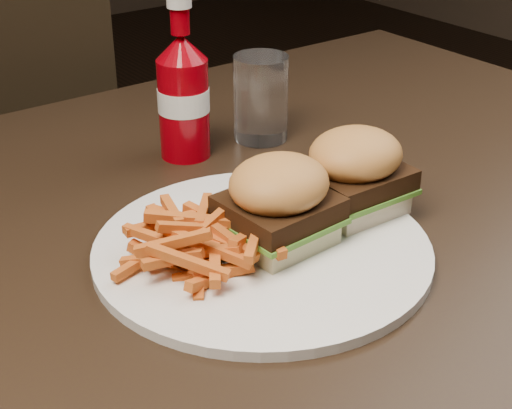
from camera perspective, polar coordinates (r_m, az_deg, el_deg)
dining_table at (r=0.88m, az=-0.71°, el=-0.52°), size 1.20×0.80×0.04m
plate at (r=0.76m, az=0.45°, el=-3.30°), size 0.33×0.33×0.01m
sandwich_half_a at (r=0.75m, az=1.64°, el=-2.00°), size 0.09×0.09×0.02m
sandwich_half_b at (r=0.82m, az=7.05°, el=0.35°), size 0.09×0.08×0.02m
fries_pile at (r=0.72m, az=-3.94°, el=-2.52°), size 0.13×0.13×0.05m
ketchup_bottle at (r=0.95m, az=-5.26°, el=6.93°), size 0.08×0.08×0.12m
tumbler at (r=0.99m, az=0.34°, el=7.76°), size 0.08×0.08×0.11m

